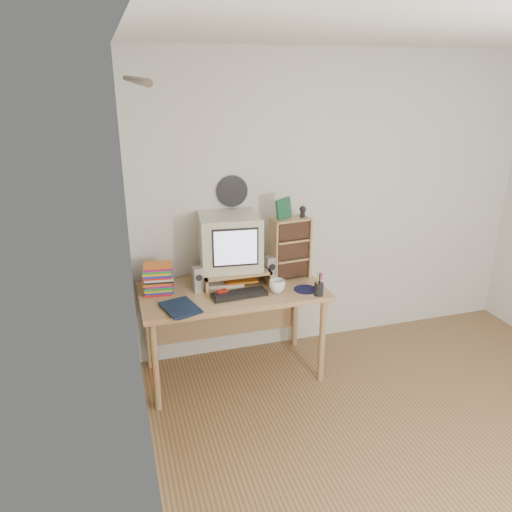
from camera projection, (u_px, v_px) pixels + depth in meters
floor at (447, 466)px, 3.12m from camera, size 3.50×3.50×0.00m
back_wall at (338, 204)px, 4.26m from camera, size 3.50×0.00×3.50m
left_wall at (149, 327)px, 2.21m from camera, size 0.00×3.50×3.50m
curtain at (149, 301)px, 2.69m from camera, size 0.00×2.20×2.20m
wall_disc at (232, 191)px, 3.93m from camera, size 0.25×0.02×0.25m
desk at (230, 302)px, 3.92m from camera, size 1.40×0.70×0.75m
monitor_riser at (235, 272)px, 3.89m from camera, size 0.52×0.30×0.12m
crt_monitor at (230, 242)px, 3.85m from camera, size 0.49×0.49×0.42m
speaker_left at (198, 279)px, 3.75m from camera, size 0.08×0.08×0.19m
speaker_right at (271, 269)px, 3.94m from camera, size 0.08×0.08×0.20m
keyboard at (239, 294)px, 3.70m from camera, size 0.42×0.16×0.03m
dvd_stack at (158, 274)px, 3.71m from camera, size 0.23×0.17×0.30m
cd_rack at (290, 248)px, 3.97m from camera, size 0.31×0.18×0.49m
mug at (277, 286)px, 3.76m from camera, size 0.15×0.15×0.10m
diary at (166, 310)px, 3.43m from camera, size 0.31×0.26×0.05m
mousepad at (306, 289)px, 3.81m from camera, size 0.21×0.21×0.00m
pen_cup at (319, 287)px, 3.69m from camera, size 0.08×0.08×0.14m
papers at (230, 281)px, 3.92m from camera, size 0.31×0.23×0.04m
red_box at (222, 293)px, 3.70m from camera, size 0.10×0.08×0.04m
game_box at (284, 209)px, 3.83m from camera, size 0.13×0.07×0.16m
webcam at (303, 212)px, 3.89m from camera, size 0.05×0.05×0.09m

